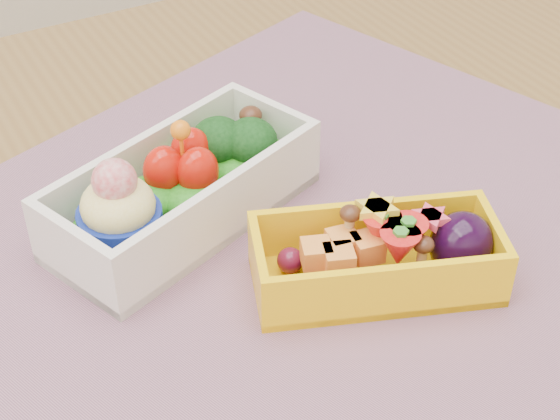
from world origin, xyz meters
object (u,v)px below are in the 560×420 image
bento_white (182,189)px  bento_yellow (382,256)px  table (233,372)px  placemat (274,263)px

bento_white → bento_yellow: 0.15m
table → bento_white: bento_white is taller
placemat → bento_yellow: bearing=-45.6°
table → bento_white: (-0.00, 0.06, 0.13)m
placemat → bento_white: size_ratio=2.83×
table → bento_white: 0.14m
bento_yellow → placemat: bearing=155.0°
table → bento_yellow: (0.08, -0.06, 0.12)m
placemat → table: bearing=162.0°
table → placemat: size_ratio=2.02×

